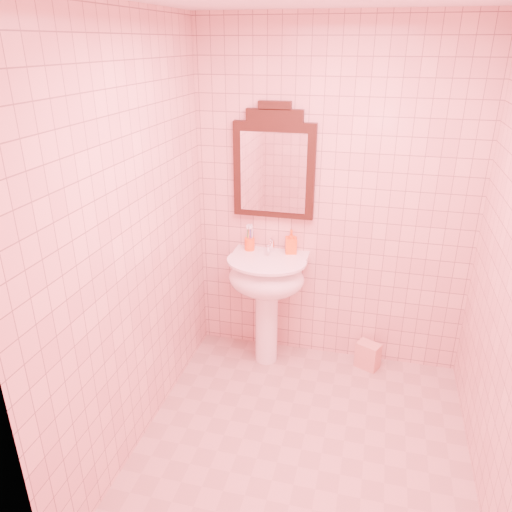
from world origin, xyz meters
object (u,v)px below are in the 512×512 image
(pedestal_sink, at_px, (267,284))
(towel, at_px, (368,355))
(toothbrush_cup, at_px, (250,244))
(soap_dispenser, at_px, (291,242))
(mirror, at_px, (274,166))

(pedestal_sink, xyz_separation_m, towel, (0.78, 0.10, -0.56))
(toothbrush_cup, xyz_separation_m, soap_dispenser, (0.31, 0.02, 0.04))
(pedestal_sink, relative_size, towel, 4.18)
(towel, bearing_deg, soap_dispenser, 173.91)
(pedestal_sink, height_order, soap_dispenser, soap_dispenser)
(mirror, height_order, toothbrush_cup, mirror)
(towel, bearing_deg, pedestal_sink, -172.93)
(toothbrush_cup, bearing_deg, towel, -2.97)
(pedestal_sink, distance_m, towel, 0.96)
(soap_dispenser, height_order, towel, soap_dispenser)
(mirror, distance_m, toothbrush_cup, 0.62)
(toothbrush_cup, bearing_deg, mirror, 18.41)
(pedestal_sink, bearing_deg, mirror, 90.00)
(toothbrush_cup, height_order, soap_dispenser, soap_dispenser)
(pedestal_sink, height_order, towel, pedestal_sink)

